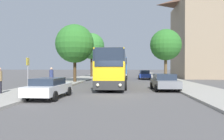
{
  "coord_description": "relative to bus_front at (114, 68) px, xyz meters",
  "views": [
    {
      "loc": [
        0.88,
        -16.6,
        2.02
      ],
      "look_at": [
        -1.25,
        13.83,
        1.61
      ],
      "focal_mm": 35.0,
      "sensor_mm": 36.0,
      "label": 1
    }
  ],
  "objects": [
    {
      "name": "tree_right_near",
      "position": [
        6.59,
        7.63,
        3.13
      ],
      "size": [
        4.22,
        4.22,
        6.99
      ],
      "color": "brown",
      "rests_on": "sidewalk_right"
    },
    {
      "name": "ground_plane",
      "position": [
        0.53,
        -5.73,
        -1.88
      ],
      "size": [
        300.0,
        300.0,
        0.0
      ],
      "primitive_type": "plane",
      "color": "#565454",
      "rests_on": "ground"
    },
    {
      "name": "bus_front",
      "position": [
        0.0,
        0.0,
        0.0
      ],
      "size": [
        2.75,
        12.12,
        3.52
      ],
      "rotation": [
        0.0,
        0.0,
        0.0
      ],
      "color": "#2D2D2D",
      "rests_on": "ground_plane"
    },
    {
      "name": "pedestrian_waiting_near",
      "position": [
        -5.39,
        -3.2,
        -0.79
      ],
      "size": [
        0.36,
        0.36,
        1.84
      ],
      "rotation": [
        0.0,
        0.0,
        1.15
      ],
      "color": "#23232D",
      "rests_on": "sidewalk_left"
    },
    {
      "name": "sidewalk_right",
      "position": [
        7.53,
        -5.73,
        -1.8
      ],
      "size": [
        4.0,
        120.0,
        0.15
      ],
      "primitive_type": "cube",
      "color": "#A39E93",
      "rests_on": "ground_plane"
    },
    {
      "name": "tree_left_far",
      "position": [
        -5.61,
        20.05,
        4.23
      ],
      "size": [
        5.07,
        5.07,
        8.51
      ],
      "color": "#47331E",
      "rests_on": "sidewalk_left"
    },
    {
      "name": "tree_left_near",
      "position": [
        -5.3,
        5.2,
        3.12
      ],
      "size": [
        4.91,
        4.91,
        7.32
      ],
      "color": "#47331E",
      "rests_on": "sidewalk_left"
    },
    {
      "name": "sidewalk_left",
      "position": [
        -6.47,
        -5.73,
        -1.8
      ],
      "size": [
        4.0,
        120.0,
        0.15
      ],
      "primitive_type": "cube",
      "color": "#A39E93",
      "rests_on": "ground_plane"
    },
    {
      "name": "parked_car_right_far",
      "position": [
        4.29,
        14.4,
        -1.11
      ],
      "size": [
        2.07,
        4.53,
        1.49
      ],
      "rotation": [
        0.0,
        0.0,
        3.11
      ],
      "color": "#233D9E",
      "rests_on": "ground_plane"
    },
    {
      "name": "parked_car_left_curb",
      "position": [
        -3.64,
        -8.56,
        -1.17
      ],
      "size": [
        2.07,
        4.5,
        1.31
      ],
      "rotation": [
        0.0,
        0.0,
        -0.03
      ],
      "color": "silver",
      "rests_on": "ground_plane"
    },
    {
      "name": "bus_middle",
      "position": [
        -0.12,
        15.5,
        -0.02
      ],
      "size": [
        3.07,
        12.1,
        3.48
      ],
      "rotation": [
        0.0,
        0.0,
        0.03
      ],
      "color": "silver",
      "rests_on": "ground_plane"
    },
    {
      "name": "parked_car_right_near",
      "position": [
        4.64,
        -3.16,
        -1.13
      ],
      "size": [
        2.19,
        4.28,
        1.43
      ],
      "rotation": [
        0.0,
        0.0,
        3.17
      ],
      "color": "slate",
      "rests_on": "ground_plane"
    },
    {
      "name": "bus_stop_sign",
      "position": [
        -6.46,
        -5.57,
        -0.09
      ],
      "size": [
        0.08,
        0.45,
        2.65
      ],
      "color": "gray",
      "rests_on": "sidewalk_left"
    }
  ]
}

